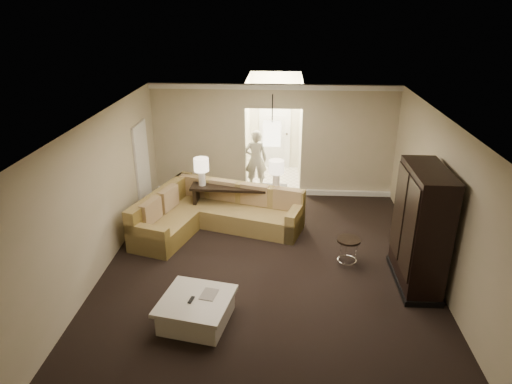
# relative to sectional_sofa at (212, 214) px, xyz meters

# --- Properties ---
(ground) EXTENTS (8.00, 8.00, 0.00)m
(ground) POSITION_rel_sectional_sofa_xyz_m (1.26, -1.92, -0.36)
(ground) COLOR black
(ground) RESTS_ON ground
(wall_back) EXTENTS (6.00, 0.04, 2.80)m
(wall_back) POSITION_rel_sectional_sofa_xyz_m (1.26, 2.08, 1.04)
(wall_back) COLOR beige
(wall_back) RESTS_ON ground
(wall_left) EXTENTS (0.04, 8.00, 2.80)m
(wall_left) POSITION_rel_sectional_sofa_xyz_m (-1.74, -1.92, 1.04)
(wall_left) COLOR beige
(wall_left) RESTS_ON ground
(wall_right) EXTENTS (0.04, 8.00, 2.80)m
(wall_right) POSITION_rel_sectional_sofa_xyz_m (4.26, -1.92, 1.04)
(wall_right) COLOR beige
(wall_right) RESTS_ON ground
(ceiling) EXTENTS (6.00, 8.00, 0.02)m
(ceiling) POSITION_rel_sectional_sofa_xyz_m (1.26, -1.92, 2.44)
(ceiling) COLOR white
(ceiling) RESTS_ON wall_back
(crown_molding) EXTENTS (6.00, 0.10, 0.12)m
(crown_molding) POSITION_rel_sectional_sofa_xyz_m (1.26, 2.03, 2.37)
(crown_molding) COLOR white
(crown_molding) RESTS_ON wall_back
(baseboard) EXTENTS (6.00, 0.10, 0.12)m
(baseboard) POSITION_rel_sectional_sofa_xyz_m (1.26, 2.03, -0.30)
(baseboard) COLOR white
(baseboard) RESTS_ON ground
(side_door) EXTENTS (0.05, 0.90, 2.10)m
(side_door) POSITION_rel_sectional_sofa_xyz_m (-1.71, 0.88, 0.69)
(side_door) COLOR white
(side_door) RESTS_ON ground
(foyer) EXTENTS (1.44, 2.02, 2.80)m
(foyer) POSITION_rel_sectional_sofa_xyz_m (1.26, 3.42, 0.94)
(foyer) COLOR white
(foyer) RESTS_ON ground
(sectional_sofa) EXTENTS (3.56, 2.58, 0.91)m
(sectional_sofa) POSITION_rel_sectional_sofa_xyz_m (0.00, 0.00, 0.00)
(sectional_sofa) COLOR brown
(sectional_sofa) RESTS_ON ground
(coffee_table) EXTENTS (1.23, 1.23, 0.44)m
(coffee_table) POSITION_rel_sectional_sofa_xyz_m (0.23, -3.12, -0.15)
(coffee_table) COLOR beige
(coffee_table) RESTS_ON ground
(console_table) EXTENTS (2.14, 0.54, 0.82)m
(console_table) POSITION_rel_sectional_sofa_xyz_m (0.55, 0.46, 0.13)
(console_table) COLOR black
(console_table) RESTS_ON ground
(armoire) EXTENTS (0.64, 1.48, 2.13)m
(armoire) POSITION_rel_sectional_sofa_xyz_m (3.85, -1.83, 0.66)
(armoire) COLOR black
(armoire) RESTS_ON ground
(drink_table) EXTENTS (0.44, 0.44, 0.55)m
(drink_table) POSITION_rel_sectional_sofa_xyz_m (2.76, -1.32, 0.03)
(drink_table) COLOR black
(drink_table) RESTS_ON ground
(table_lamp_left) EXTENTS (0.33, 0.33, 0.63)m
(table_lamp_left) POSITION_rel_sectional_sofa_xyz_m (-0.27, 0.49, 0.88)
(table_lamp_left) COLOR white
(table_lamp_left) RESTS_ON console_table
(table_lamp_right) EXTENTS (0.33, 0.33, 0.63)m
(table_lamp_right) POSITION_rel_sectional_sofa_xyz_m (1.37, 0.44, 0.88)
(table_lamp_right) COLOR white
(table_lamp_right) RESTS_ON console_table
(pendant_light) EXTENTS (0.38, 0.38, 1.09)m
(pendant_light) POSITION_rel_sectional_sofa_xyz_m (1.26, 0.78, 1.59)
(pendant_light) COLOR black
(pendant_light) RESTS_ON ceiling
(person) EXTENTS (0.67, 0.48, 1.75)m
(person) POSITION_rel_sectional_sofa_xyz_m (0.81, 2.38, 0.52)
(person) COLOR beige
(person) RESTS_ON ground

